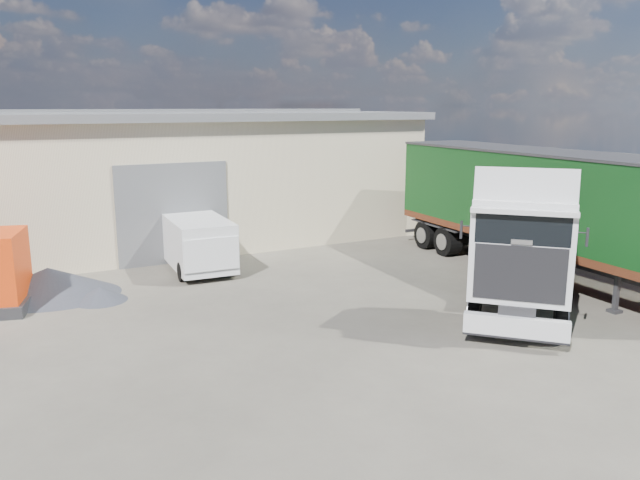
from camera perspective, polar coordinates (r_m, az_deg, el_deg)
name	(u,v)px	position (r m, az deg, el deg)	size (l,w,h in m)	color
ground	(371,344)	(15.13, 4.64, -9.45)	(120.00, 120.00, 0.00)	#282721
warehouse	(36,179)	(28.02, -24.50, 5.14)	(30.60, 12.60, 5.42)	beige
brick_boundary_wall	(533,215)	(26.50, 18.88, 2.14)	(0.35, 26.00, 2.50)	maroon
tractor_unit	(521,256)	(16.94, 17.88, -1.43)	(6.03, 5.92, 4.17)	black
box_trailer	(539,200)	(21.86, 19.37, 3.50)	(3.26, 12.60, 4.15)	#2D2D30
panel_van	(196,242)	(21.95, -11.25, -0.22)	(2.06, 4.56, 1.83)	black
gravel_heap	(46,283)	(20.36, -23.74, -3.59)	(5.09, 5.09, 0.86)	#20222A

